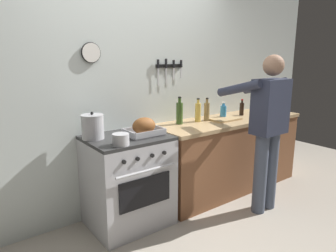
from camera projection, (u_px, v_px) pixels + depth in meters
The scene contains 13 objects.
wall_back at pixel (127, 89), 3.22m from camera, with size 6.00×0.13×2.60m.
counter_block at pixel (227, 154), 3.83m from camera, with size 2.03×0.65×0.90m.
stove at pixel (128, 181), 3.00m from camera, with size 0.76×0.67×0.90m.
person_cook at pixel (267, 124), 3.18m from camera, with size 0.51×0.63×1.66m.
roasting_pan at pixel (144, 127), 2.92m from camera, with size 0.35×0.26×0.17m.
stock_pot at pixel (93, 127), 2.80m from camera, with size 0.21×0.21×0.25m.
saucepan at pixel (121, 139), 2.60m from camera, with size 0.15×0.15×0.10m.
cutting_board at pixel (225, 119), 3.66m from camera, with size 0.36×0.24×0.02m, color tan.
bottle_vinegar at pixel (207, 111), 3.59m from camera, with size 0.07×0.07×0.27m.
bottle_olive_oil at pixel (180, 113), 3.41m from camera, with size 0.08×0.08×0.31m.
bottle_soy_sauce at pixel (242, 109), 3.92m from camera, with size 0.06×0.06×0.21m.
bottle_dish_soap at pixel (223, 111), 3.75m from camera, with size 0.08×0.08×0.20m.
bottle_cooking_oil at pixel (198, 112), 3.53m from camera, with size 0.07×0.07×0.27m.
Camera 1 is at (-1.58, -1.49, 1.64)m, focal length 32.70 mm.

